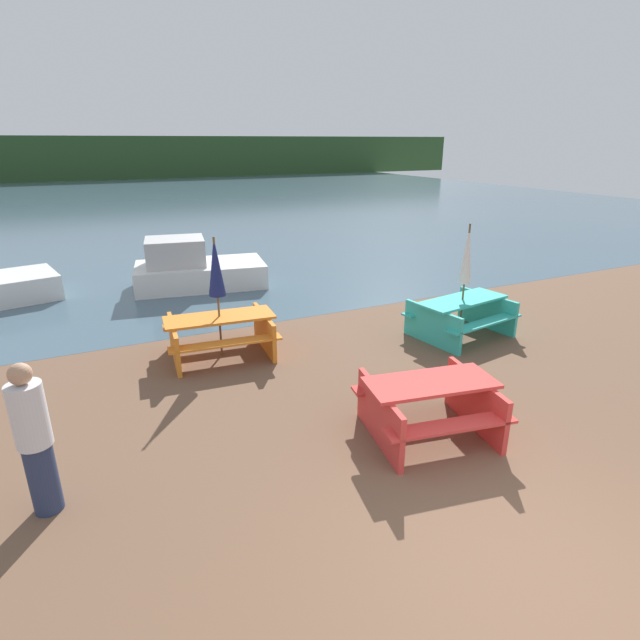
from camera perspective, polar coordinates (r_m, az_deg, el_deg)
ground_plane at (r=5.20m, az=24.16°, el=-25.96°), size 60.00×60.00×0.00m
water at (r=34.56m, az=-20.91°, el=12.63°), size 60.00×50.00×0.00m
far_treeline at (r=54.35m, az=-23.45°, el=16.63°), size 80.00×1.60×4.00m
picnic_table_red at (r=6.55m, az=12.36°, el=-9.20°), size 1.84×1.64×0.76m
picnic_table_teal at (r=9.98m, az=15.83°, el=0.75°), size 2.03×1.64×0.74m
picnic_table_orange at (r=8.88m, az=-11.32°, el=-1.27°), size 1.98×1.54×0.73m
umbrella_white at (r=9.68m, az=16.46°, el=7.14°), size 0.23×0.23×2.17m
umbrella_navy at (r=8.54m, az=-11.84°, el=5.89°), size 0.29×0.29×2.11m
boat at (r=13.32m, az=-14.14°, el=5.69°), size 3.46×2.21×1.28m
person at (r=5.74m, az=-29.82°, el=-11.81°), size 0.33×0.33×1.65m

